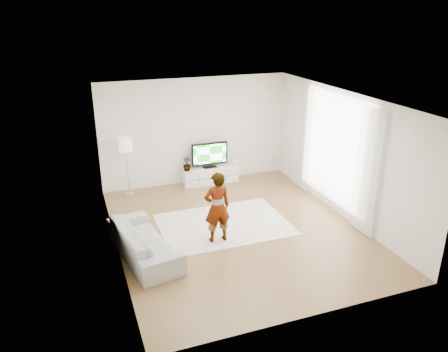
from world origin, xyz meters
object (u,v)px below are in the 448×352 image
object	(u,v)px
media_console	(210,175)
sofa	(144,241)
television	(210,154)
floor_lamp	(126,147)
player	(217,207)
rug	(224,224)

from	to	relation	value
media_console	sofa	bearing A→B (deg)	-127.12
television	floor_lamp	size ratio (longest dim) A/B	0.67
player	sofa	distance (m)	1.56
floor_lamp	rug	bearing A→B (deg)	-54.85
media_console	television	world-z (taller)	television
player	floor_lamp	world-z (taller)	player
television	player	size ratio (longest dim) A/B	0.67
rug	floor_lamp	bearing A→B (deg)	125.15
sofa	television	bearing A→B (deg)	-46.97
media_console	floor_lamp	xyz separation A→B (m)	(-2.19, -0.06, 1.04)
sofa	floor_lamp	distance (m)	3.20
rug	sofa	xyz separation A→B (m)	(-1.86, -0.66, 0.30)
player	rug	bearing A→B (deg)	-120.92
player	sofa	bearing A→B (deg)	1.86
television	sofa	xyz separation A→B (m)	(-2.36, -3.15, -0.49)
sofa	floor_lamp	size ratio (longest dim) A/B	1.42
rug	player	distance (m)	1.03
floor_lamp	player	bearing A→B (deg)	-66.27
television	rug	world-z (taller)	television
media_console	floor_lamp	bearing A→B (deg)	-178.30
rug	player	world-z (taller)	player
television	floor_lamp	world-z (taller)	floor_lamp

